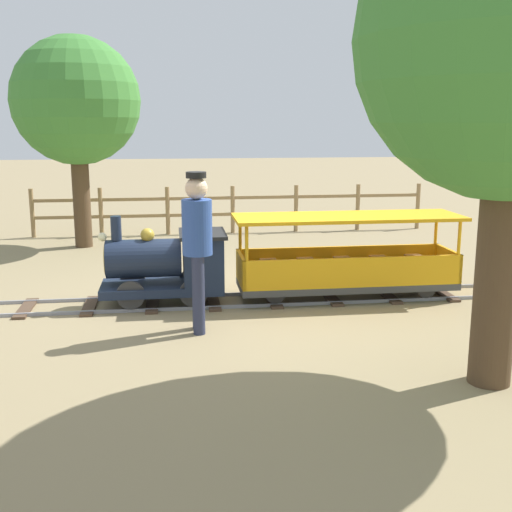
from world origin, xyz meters
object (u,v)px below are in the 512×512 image
(locomotive, at_px, (170,264))
(passenger_car, at_px, (347,264))
(conductor_person, at_px, (197,239))
(oak_tree_far, at_px, (76,102))

(locomotive, bearing_deg, passenger_car, -90.00)
(locomotive, height_order, conductor_person, conductor_person)
(locomotive, relative_size, oak_tree_far, 0.42)
(passenger_car, distance_m, oak_tree_far, 5.54)
(conductor_person, bearing_deg, oak_tree_far, 20.04)
(locomotive, bearing_deg, conductor_person, -164.80)
(conductor_person, bearing_deg, locomotive, 15.20)
(locomotive, height_order, oak_tree_far, oak_tree_far)
(oak_tree_far, bearing_deg, passenger_car, -136.44)
(locomotive, relative_size, conductor_person, 0.89)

